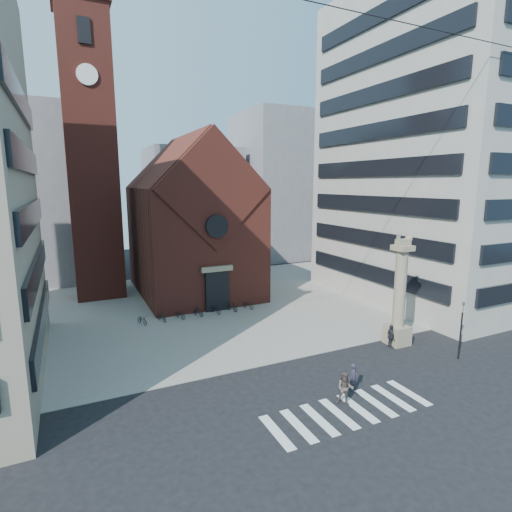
# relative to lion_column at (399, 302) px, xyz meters

# --- Properties ---
(ground) EXTENTS (120.00, 120.00, 0.00)m
(ground) POSITION_rel_lion_column_xyz_m (-10.01, -3.00, -3.46)
(ground) COLOR black
(ground) RESTS_ON ground
(piazza) EXTENTS (46.00, 30.00, 0.05)m
(piazza) POSITION_rel_lion_column_xyz_m (-10.01, 16.00, -3.43)
(piazza) COLOR #9C988E
(piazza) RESTS_ON ground
(zebra_crossing) EXTENTS (10.20, 3.20, 0.01)m
(zebra_crossing) POSITION_rel_lion_column_xyz_m (-9.46, -6.00, -3.45)
(zebra_crossing) COLOR white
(zebra_crossing) RESTS_ON ground
(church) EXTENTS (12.00, 16.65, 18.00)m
(church) POSITION_rel_lion_column_xyz_m (-10.01, 22.04, 4.53)
(church) COLOR maroon
(church) RESTS_ON ground
(campanile) EXTENTS (5.50, 5.50, 31.20)m
(campanile) POSITION_rel_lion_column_xyz_m (-20.01, 25.00, 12.28)
(campanile) COLOR maroon
(campanile) RESTS_ON ground
(building_right) EXTENTS (18.00, 22.00, 32.00)m
(building_right) POSITION_rel_lion_column_xyz_m (13.99, 9.00, 12.54)
(building_right) COLOR #ABA89B
(building_right) RESTS_ON ground
(bg_block_left) EXTENTS (16.00, 14.00, 22.00)m
(bg_block_left) POSITION_rel_lion_column_xyz_m (-30.01, 37.00, 7.54)
(bg_block_left) COLOR gray
(bg_block_left) RESTS_ON ground
(bg_block_mid) EXTENTS (14.00, 12.00, 18.00)m
(bg_block_mid) POSITION_rel_lion_column_xyz_m (-4.01, 42.00, 5.54)
(bg_block_mid) COLOR gray
(bg_block_mid) RESTS_ON ground
(bg_block_right) EXTENTS (16.00, 14.00, 24.00)m
(bg_block_right) POSITION_rel_lion_column_xyz_m (11.99, 39.00, 8.54)
(bg_block_right) COLOR gray
(bg_block_right) RESTS_ON ground
(lion_column) EXTENTS (1.63, 1.60, 8.68)m
(lion_column) POSITION_rel_lion_column_xyz_m (0.00, 0.00, 0.00)
(lion_column) COLOR tan
(lion_column) RESTS_ON ground
(traffic_light) EXTENTS (0.13, 0.16, 4.30)m
(traffic_light) POSITION_rel_lion_column_xyz_m (1.99, -4.00, -1.17)
(traffic_light) COLOR black
(traffic_light) RESTS_ON ground
(pedestrian_0) EXTENTS (0.72, 0.59, 1.71)m
(pedestrian_0) POSITION_rel_lion_column_xyz_m (-7.73, -4.28, -2.60)
(pedestrian_0) COLOR #2C2737
(pedestrian_0) RESTS_ON ground
(pedestrian_1) EXTENTS (1.22, 1.20, 1.98)m
(pedestrian_1) POSITION_rel_lion_column_xyz_m (-9.23, -5.37, -2.47)
(pedestrian_1) COLOR #504440
(pedestrian_1) RESTS_ON ground
(pedestrian_2) EXTENTS (0.80, 1.17, 1.84)m
(pedestrian_2) POSITION_rel_lion_column_xyz_m (-1.01, -0.36, -2.53)
(pedestrian_2) COLOR #24252C
(pedestrian_2) RESTS_ON ground
(scooter_0) EXTENTS (1.04, 1.65, 0.82)m
(scooter_0) POSITION_rel_lion_column_xyz_m (-17.45, 13.11, -3.00)
(scooter_0) COLOR black
(scooter_0) RESTS_ON piazza
(scooter_1) EXTENTS (0.91, 1.56, 0.91)m
(scooter_1) POSITION_rel_lion_column_xyz_m (-15.71, 13.11, -2.95)
(scooter_1) COLOR black
(scooter_1) RESTS_ON piazza
(scooter_2) EXTENTS (1.04, 1.65, 0.82)m
(scooter_2) POSITION_rel_lion_column_xyz_m (-13.97, 13.11, -3.00)
(scooter_2) COLOR black
(scooter_2) RESTS_ON piazza
(scooter_3) EXTENTS (0.91, 1.56, 0.91)m
(scooter_3) POSITION_rel_lion_column_xyz_m (-12.22, 13.11, -2.95)
(scooter_3) COLOR black
(scooter_3) RESTS_ON piazza
(scooter_4) EXTENTS (1.04, 1.65, 0.82)m
(scooter_4) POSITION_rel_lion_column_xyz_m (-10.48, 13.11, -3.00)
(scooter_4) COLOR black
(scooter_4) RESTS_ON piazza
(scooter_5) EXTENTS (0.91, 1.56, 0.91)m
(scooter_5) POSITION_rel_lion_column_xyz_m (-8.74, 13.11, -2.95)
(scooter_5) COLOR black
(scooter_5) RESTS_ON piazza
(scooter_6) EXTENTS (1.04, 1.65, 0.82)m
(scooter_6) POSITION_rel_lion_column_xyz_m (-7.00, 13.11, -3.00)
(scooter_6) COLOR black
(scooter_6) RESTS_ON piazza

